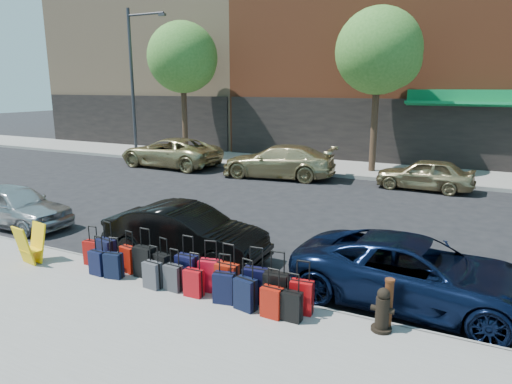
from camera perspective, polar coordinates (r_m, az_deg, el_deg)
The scene contains 38 objects.
ground at distance 13.36m, azimuth 3.11°, elevation -4.43°, with size 120.00×120.00×0.00m, color black.
sidewalk_near at distance 8.24m, azimuth -15.96°, elevation -16.08°, with size 60.00×4.00×0.15m, color gray.
sidewalk_far at distance 22.62m, azimuth 13.27°, elevation 2.74°, with size 60.00×4.00×0.15m, color gray.
curb_near at distance 9.65m, azimuth -7.75°, elevation -11.18°, with size 60.00×0.08×0.15m, color gray.
curb_far at distance 20.69m, azimuth 11.96°, elevation 1.85°, with size 60.00×0.08×0.15m, color gray.
building_left at distance 36.59m, azimuth -9.27°, elevation 19.21°, with size 15.00×12.12×16.00m.
tree_left at distance 25.94m, azimuth -8.90°, elevation 16.07°, with size 3.80×3.80×7.27m.
tree_center at distance 21.69m, azimuth 15.44°, elevation 16.36°, with size 3.80×3.80×7.27m.
streetlight at distance 27.17m, azimuth -14.95°, elevation 14.07°, with size 2.59×0.18×8.00m.
suitcase_front_0 at distance 10.82m, azimuth -19.77°, elevation -7.13°, with size 0.38×0.24×0.88m.
suitcase_front_1 at distance 10.49m, azimuth -18.20°, elevation -7.33°, with size 0.46×0.30×1.04m.
suitcase_front_2 at distance 10.17m, azimuth -15.68°, elevation -8.09°, with size 0.40×0.26×0.90m.
suitcase_front_3 at distance 9.83m, azimuth -13.80°, elevation -8.46°, with size 0.43×0.24×1.03m.
suitcase_front_4 at distance 9.60m, azimuth -11.64°, elevation -9.17°, with size 0.40×0.27×0.89m.
suitcase_front_5 at distance 9.22m, azimuth -8.63°, elevation -9.70°, with size 0.43×0.24×1.03m.
suitcase_front_6 at distance 8.97m, azimuth -5.77°, elevation -10.33°, with size 0.45×0.30×1.01m.
suitcase_front_7 at distance 8.74m, azimuth -3.64°, elevation -10.92°, with size 0.43×0.24×1.02m.
suitcase_front_8 at distance 8.51m, azimuth -0.12°, elevation -11.55°, with size 0.45×0.28×1.04m.
suitcase_front_9 at distance 8.30m, azimuth 2.53°, elevation -12.20°, with size 0.45×0.27×1.05m.
suitcase_front_10 at distance 8.17m, azimuth 5.72°, elevation -12.93°, with size 0.42×0.26×0.95m.
suitcase_back_1 at distance 10.23m, azimuth -19.17°, elevation -8.34°, with size 0.36×0.21×0.84m.
suitcase_back_2 at distance 9.95m, azimuth -17.37°, elevation -8.75°, with size 0.39×0.27×0.86m.
suitcase_back_4 at distance 9.30m, azimuth -12.81°, elevation -10.07°, with size 0.37×0.23×0.86m.
suitcase_back_5 at distance 9.11m, azimuth -10.30°, elevation -10.49°, with size 0.36×0.22×0.83m.
suitcase_back_6 at distance 8.82m, azimuth -7.80°, elevation -11.18°, with size 0.36×0.22×0.84m.
suitcase_back_7 at distance 8.51m, azimuth -3.99°, elevation -11.85°, with size 0.42×0.29×0.92m.
suitcase_back_8 at distance 8.26m, azimuth -1.33°, elevation -12.62°, with size 0.43×0.29×0.93m.
suitcase_back_9 at distance 8.03m, azimuth 1.98°, elevation -13.60°, with size 0.37×0.23×0.86m.
suitcase_back_10 at distance 7.94m, azimuth 4.47°, elevation -14.02°, with size 0.35×0.20×0.83m.
fire_hydrant at distance 7.86m, azimuth 15.52°, elevation -14.15°, with size 0.37×0.33×0.74m.
bollard at distance 7.91m, azimuth 16.22°, elevation -13.18°, with size 0.16×0.16×0.86m.
display_rack at distance 11.38m, azimuth -26.35°, elevation -5.90°, with size 0.57×0.61×0.88m.
car_near_0 at distance 15.03m, azimuth -27.94°, elevation -1.52°, with size 1.47×3.65×1.24m, color #B4B6BB.
car_near_1 at distance 10.87m, azimuth -8.77°, elevation -5.14°, with size 1.37×3.93×1.30m, color black.
car_near_2 at distance 9.10m, azimuth 19.43°, elevation -9.54°, with size 2.11×4.57×1.27m, color #0B1633.
car_far_0 at distance 23.56m, azimuth -10.68°, elevation 4.89°, with size 2.44×5.29×1.47m, color tan.
car_far_1 at distance 20.38m, azimuth 2.80°, elevation 3.84°, with size 2.06×5.06×1.47m, color tan.
car_far_2 at distance 19.15m, azimuth 20.34°, elevation 2.10°, with size 1.48×3.69×1.26m, color #96865C.
Camera 1 is at (5.03, -11.70, 4.03)m, focal length 32.00 mm.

